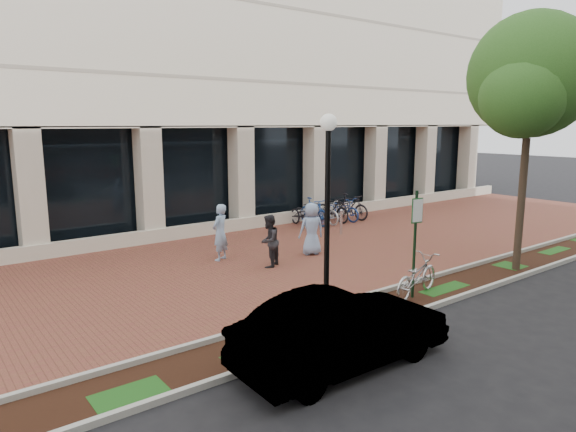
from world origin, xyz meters
TOP-DOWN VIEW (x-y plane):
  - ground at (0.00, 0.00)m, footprint 120.00×120.00m
  - brick_plaza at (0.00, 0.00)m, footprint 40.00×9.00m
  - planting_strip at (0.00, -5.25)m, footprint 40.00×1.50m
  - curb_plaza_side at (0.00, -4.50)m, footprint 40.00×0.12m
  - curb_street_side at (0.00, -6.00)m, footprint 40.00×0.12m
  - parking_sign at (0.66, -5.21)m, footprint 0.34×0.07m
  - lamppost at (-2.06, -4.98)m, footprint 0.36×0.36m
  - street_tree at (5.20, -5.42)m, footprint 4.20×3.50m
  - locked_bicycle at (0.84, -5.15)m, footprint 2.09×1.09m
  - pedestrian_left at (-1.36, 0.89)m, footprint 0.79×0.70m
  - pedestrian_mid at (-0.58, -0.70)m, footprint 0.99×0.93m
  - pedestrian_right at (1.42, -0.33)m, footprint 0.98×0.77m
  - bollard at (4.37, 1.38)m, footprint 0.12×0.12m
  - bike_rack_cluster at (5.55, 3.49)m, footprint 3.63×2.08m
  - sedan_near_curb at (-3.28, -6.81)m, footprint 4.21×1.55m

SIDE VIEW (x-z plane):
  - ground at x=0.00m, z-range 0.00..0.00m
  - brick_plaza at x=0.00m, z-range 0.00..0.01m
  - planting_strip at x=0.00m, z-range 0.00..0.01m
  - curb_plaza_side at x=0.00m, z-range 0.00..0.12m
  - curb_street_side at x=0.00m, z-range 0.00..0.12m
  - bollard at x=4.37m, z-range 0.01..1.02m
  - locked_bicycle at x=0.84m, z-range 0.00..1.04m
  - bike_rack_cluster at x=5.55m, z-range -0.03..1.14m
  - sedan_near_curb at x=-3.28m, z-range 0.00..1.38m
  - pedestrian_mid at x=-0.58m, z-range 0.00..1.62m
  - pedestrian_right at x=1.42m, z-range 0.00..1.75m
  - pedestrian_left at x=-1.36m, z-range 0.00..1.82m
  - parking_sign at x=0.66m, z-range 0.35..3.07m
  - lamppost at x=-2.06m, z-range 0.29..4.82m
  - street_tree at x=5.20m, z-range 1.73..9.14m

